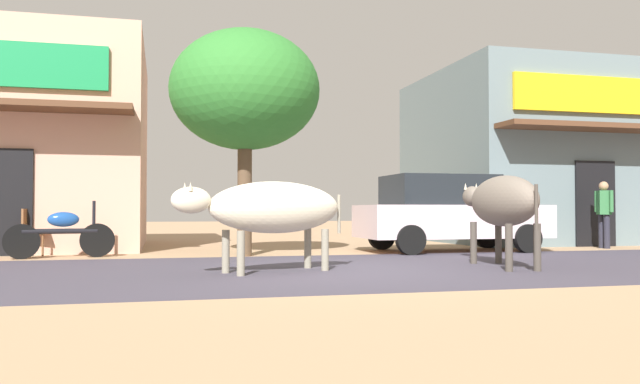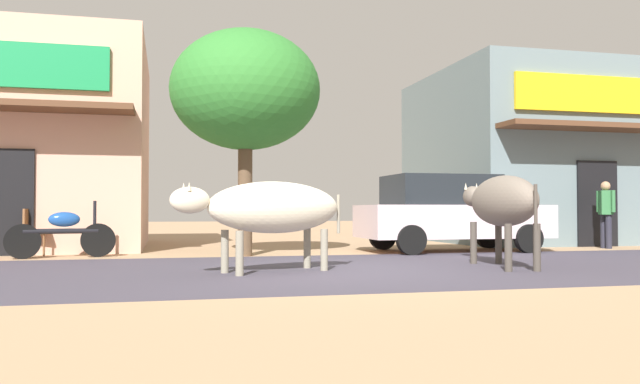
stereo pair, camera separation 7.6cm
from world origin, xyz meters
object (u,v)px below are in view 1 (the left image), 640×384
Objects in this scene: parked_motorcycle at (62,233)px; pedestrian_by_shop at (604,209)px; cow_near_brown at (273,208)px; cafe_chair_by_doorway at (33,229)px; cow_far_dark at (501,202)px; roadside_tree at (245,91)px; parked_hatchback_car at (448,212)px.

parked_motorcycle is 1.24× the size of pedestrian_by_shop.
cow_near_brown reaches higher than cafe_chair_by_doorway.
cow_far_dark is 6.13m from pedestrian_by_shop.
cow_far_dark reaches higher than parked_motorcycle.
parked_motorcycle is 1.04m from cafe_chair_by_doorway.
parked_motorcycle is at bearing 175.05° from roadside_tree.
cafe_chair_by_doorway is at bearing 176.91° from pedestrian_by_shop.
pedestrian_by_shop is 12.50m from cafe_chair_by_doorway.
parked_motorcycle is 11.84m from pedestrian_by_shop.
parked_hatchback_car is 7.84m from parked_motorcycle.
cow_far_dark is 8.86m from cafe_chair_by_doorway.
parked_hatchback_car is at bearing 39.20° from cow_near_brown.
roadside_tree is at bearing -15.42° from cafe_chair_by_doorway.
parked_motorcycle is at bearing 152.60° from cow_far_dark.
parked_motorcycle is 0.73× the size of cow_near_brown.
parked_hatchback_car is 8.52m from cafe_chair_by_doorway.
cow_near_brown is 0.97× the size of cow_far_dark.
cow_near_brown is at bearing -90.22° from roadside_tree.
cafe_chair_by_doorway is (-4.00, 4.41, -0.41)m from cow_near_brown.
pedestrian_by_shop reaches higher than cafe_chair_by_doorway.
cow_near_brown is 1.71× the size of pedestrian_by_shop.
cow_far_dark is at bearing -27.40° from parked_motorcycle.
pedestrian_by_shop is at bearing 38.00° from cow_far_dark.
parked_motorcycle is 4.94m from cow_near_brown.
pedestrian_by_shop is (11.83, 0.14, 0.44)m from parked_motorcycle.
roadside_tree reaches higher than cow_far_dark.
parked_hatchback_car is 2.57× the size of pedestrian_by_shop.
parked_hatchback_car is at bearing 4.49° from roadside_tree.
pedestrian_by_shop is (8.47, 3.73, -0.01)m from cow_near_brown.
roadside_tree reaches higher than parked_hatchback_car.
cow_far_dark is (3.63, -3.34, -2.20)m from roadside_tree.
cow_far_dark is (7.00, -3.63, 0.55)m from parked_motorcycle.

